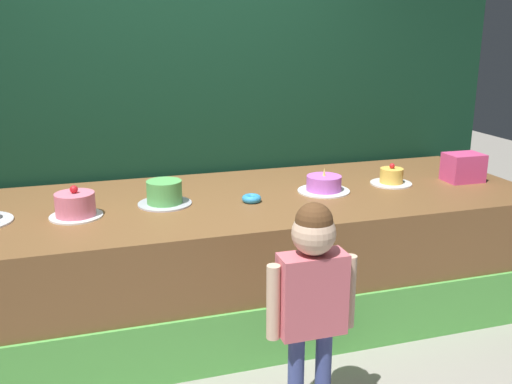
% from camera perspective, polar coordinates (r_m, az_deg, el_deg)
% --- Properties ---
extents(ground_plane, '(12.00, 12.00, 0.00)m').
position_cam_1_polar(ground_plane, '(3.26, -2.03, -17.17)').
color(ground_plane, gray).
extents(stage_platform, '(4.12, 1.30, 0.78)m').
position_cam_1_polar(stage_platform, '(3.62, -4.78, -6.70)').
color(stage_platform, brown).
rests_on(stage_platform, ground_plane).
extents(curtain_backdrop, '(4.81, 0.08, 3.08)m').
position_cam_1_polar(curtain_backdrop, '(4.08, -7.53, 12.48)').
color(curtain_backdrop, '#113823').
rests_on(curtain_backdrop, ground_plane).
extents(child_figure, '(0.42, 0.19, 1.08)m').
position_cam_1_polar(child_figure, '(2.55, 5.54, -9.28)').
color(child_figure, '#3F4C8C').
rests_on(child_figure, ground_plane).
extents(pink_box, '(0.25, 0.19, 0.19)m').
position_cam_1_polar(pink_box, '(4.13, 19.72, 2.29)').
color(pink_box, '#E44684').
rests_on(pink_box, stage_platform).
extents(donut, '(0.12, 0.12, 0.04)m').
position_cam_1_polar(donut, '(3.44, -0.44, -0.64)').
color(donut, '#3399D8').
rests_on(donut, stage_platform).
extents(cake_center_left, '(0.29, 0.29, 0.18)m').
position_cam_1_polar(cake_center_left, '(3.31, -17.36, -1.28)').
color(cake_center_left, white).
rests_on(cake_center_left, stage_platform).
extents(cake_center_right, '(0.32, 0.32, 0.14)m').
position_cam_1_polar(cake_center_right, '(3.42, -9.00, -0.16)').
color(cake_center_right, silver).
rests_on(cake_center_right, stage_platform).
extents(cake_right, '(0.33, 0.33, 0.15)m').
position_cam_1_polar(cake_right, '(3.67, 6.69, 0.73)').
color(cake_right, white).
rests_on(cake_right, stage_platform).
extents(cake_far_right, '(0.27, 0.27, 0.14)m').
position_cam_1_polar(cake_far_right, '(3.92, 13.18, 1.41)').
color(cake_far_right, white).
rests_on(cake_far_right, stage_platform).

